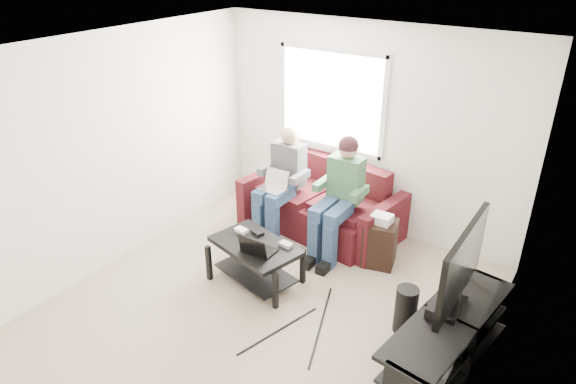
{
  "coord_description": "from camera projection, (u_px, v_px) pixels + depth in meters",
  "views": [
    {
      "loc": [
        2.51,
        -3.25,
        3.41
      ],
      "look_at": [
        -0.06,
        0.6,
        1.12
      ],
      "focal_mm": 32.0,
      "sensor_mm": 36.0,
      "label": 1
    }
  ],
  "objects": [
    {
      "name": "subwoofer",
      "position": [
        406.0,
        310.0,
        4.87
      ],
      "size": [
        0.21,
        0.21,
        0.48
      ],
      "primitive_type": "cylinder",
      "color": "black",
      "rests_on": "floor"
    },
    {
      "name": "person_right",
      "position": [
        340.0,
        189.0,
        5.91
      ],
      "size": [
        0.4,
        0.71,
        1.42
      ],
      "color": "navy",
      "rests_on": "sofa"
    },
    {
      "name": "wall_right",
      "position": [
        483.0,
        272.0,
        3.62
      ],
      "size": [
        0.0,
        4.5,
        4.5
      ],
      "primitive_type": "plane",
      "rotation": [
        1.57,
        0.0,
        -1.57
      ],
      "color": "silver",
      "rests_on": "floor"
    },
    {
      "name": "window",
      "position": [
        331.0,
        100.0,
        6.39
      ],
      "size": [
        1.48,
        0.04,
        1.28
      ],
      "color": "white",
      "rests_on": "wall_back"
    },
    {
      "name": "controller_c",
      "position": [
        286.0,
        245.0,
        5.44
      ],
      "size": [
        0.15,
        0.1,
        0.04
      ],
      "primitive_type": "cube",
      "rotation": [
        0.0,
        0.0,
        -0.11
      ],
      "color": "gray",
      "rests_on": "coffee_table"
    },
    {
      "name": "wall_front",
      "position": [
        20.0,
        350.0,
        2.93
      ],
      "size": [
        4.5,
        0.0,
        4.5
      ],
      "primitive_type": "plane",
      "rotation": [
        -1.57,
        0.0,
        0.0
      ],
      "color": "silver",
      "rests_on": "floor"
    },
    {
      "name": "wall_back",
      "position": [
        366.0,
        130.0,
        6.29
      ],
      "size": [
        4.5,
        0.0,
        4.5
      ],
      "primitive_type": "plane",
      "rotation": [
        1.57,
        0.0,
        0.0
      ],
      "color": "silver",
      "rests_on": "floor"
    },
    {
      "name": "laptop_black",
      "position": [
        259.0,
        241.0,
        5.31
      ],
      "size": [
        0.4,
        0.34,
        0.24
      ],
      "primitive_type": null,
      "rotation": [
        0.0,
        0.0,
        -0.34
      ],
      "color": "black",
      "rests_on": "coffee_table"
    },
    {
      "name": "laptop_silver",
      "position": [
        273.0,
        185.0,
        6.19
      ],
      "size": [
        0.34,
        0.25,
        0.24
      ],
      "primitive_type": null,
      "rotation": [
        0.0,
        0.0,
        -0.1
      ],
      "color": "silver",
      "rests_on": "person_left"
    },
    {
      "name": "console_black",
      "position": [
        445.0,
        340.0,
        4.39
      ],
      "size": [
        0.38,
        0.3,
        0.07
      ],
      "primitive_type": "cube",
      "color": "black",
      "rests_on": "tv_stand"
    },
    {
      "name": "ceiling",
      "position": [
        252.0,
        53.0,
        4.03
      ],
      "size": [
        4.5,
        4.5,
        0.0
      ],
      "primitive_type": "plane",
      "rotation": [
        3.14,
        0.0,
        0.0
      ],
      "color": "white",
      "rests_on": "wall_back"
    },
    {
      "name": "controller_b",
      "position": [
        257.0,
        233.0,
        5.66
      ],
      "size": [
        0.16,
        0.13,
        0.04
      ],
      "primitive_type": "cube",
      "rotation": [
        0.0,
        0.0,
        -0.31
      ],
      "color": "black",
      "rests_on": "coffee_table"
    },
    {
      "name": "wall_left",
      "position": [
        110.0,
        154.0,
        5.61
      ],
      "size": [
        0.0,
        4.5,
        4.5
      ],
      "primitive_type": "plane",
      "rotation": [
        1.57,
        0.0,
        1.57
      ],
      "color": "silver",
      "rests_on": "floor"
    },
    {
      "name": "console_white",
      "position": [
        431.0,
        366.0,
        4.13
      ],
      "size": [
        0.3,
        0.22,
        0.06
      ],
      "primitive_type": "cube",
      "color": "silver",
      "rests_on": "tv_stand"
    },
    {
      "name": "person_left",
      "position": [
        282.0,
        178.0,
        6.32
      ],
      "size": [
        0.4,
        0.71,
        1.37
      ],
      "color": "navy",
      "rests_on": "sofa"
    },
    {
      "name": "controller_a",
      "position": [
        241.0,
        230.0,
        5.71
      ],
      "size": [
        0.15,
        0.11,
        0.04
      ],
      "primitive_type": "cube",
      "rotation": [
        0.0,
        0.0,
        -0.16
      ],
      "color": "silver",
      "rests_on": "coffee_table"
    },
    {
      "name": "end_table",
      "position": [
        380.0,
        242.0,
        5.89
      ],
      "size": [
        0.36,
        0.36,
        0.64
      ],
      "color": "black",
      "rests_on": "floor"
    },
    {
      "name": "keyboard_floor",
      "position": [
        396.0,
        350.0,
        4.71
      ],
      "size": [
        0.17,
        0.42,
        0.02
      ],
      "primitive_type": "cube",
      "rotation": [
        0.0,
        0.0,
        -0.07
      ],
      "color": "black",
      "rests_on": "floor"
    },
    {
      "name": "coffee_table",
      "position": [
        255.0,
        254.0,
        5.54
      ],
      "size": [
        1.06,
        0.79,
        0.48
      ],
      "color": "black",
      "rests_on": "floor"
    },
    {
      "name": "console_grey",
      "position": [
        458.0,
        317.0,
        4.65
      ],
      "size": [
        0.34,
        0.26,
        0.08
      ],
      "primitive_type": "cube",
      "color": "gray",
      "rests_on": "tv_stand"
    },
    {
      "name": "soundbar",
      "position": [
        441.0,
        301.0,
        4.44
      ],
      "size": [
        0.12,
        0.5,
        0.1
      ],
      "primitive_type": "cube",
      "color": "black",
      "rests_on": "tv_stand"
    },
    {
      "name": "floor",
      "position": [
        260.0,
        314.0,
        5.19
      ],
      "size": [
        4.5,
        4.5,
        0.0
      ],
      "primitive_type": "plane",
      "color": "tan",
      "rests_on": "ground"
    },
    {
      "name": "tv_stand",
      "position": [
        445.0,
        344.0,
        4.46
      ],
      "size": [
        0.72,
        1.71,
        0.55
      ],
      "color": "black",
      "rests_on": "floor"
    },
    {
      "name": "sofa",
      "position": [
        323.0,
        207.0,
        6.57
      ],
      "size": [
        2.03,
        1.12,
        0.89
      ],
      "color": "#481215",
      "rests_on": "floor"
    },
    {
      "name": "tv",
      "position": [
        462.0,
        266.0,
        4.2
      ],
      "size": [
        0.12,
        1.1,
        0.81
      ],
      "color": "black",
      "rests_on": "tv_stand"
    },
    {
      "name": "drink_cup",
      "position": [
        467.0,
        273.0,
        4.79
      ],
      "size": [
        0.08,
        0.08,
        0.12
      ],
      "primitive_type": "cylinder",
      "color": "#AD7C4A",
      "rests_on": "tv_stand"
    }
  ]
}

